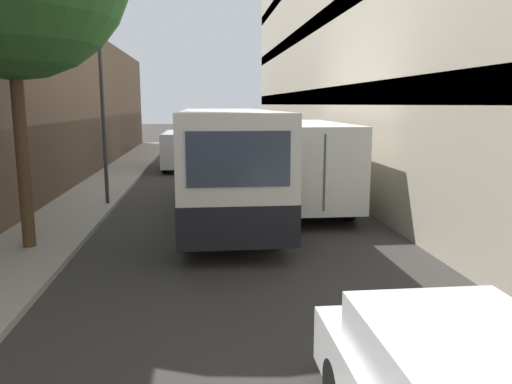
{
  "coord_description": "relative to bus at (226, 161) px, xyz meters",
  "views": [
    {
      "loc": [
        -0.79,
        1.95,
        3.34
      ],
      "look_at": [
        0.26,
        11.75,
        1.6
      ],
      "focal_mm": 35.0,
      "sensor_mm": 36.0,
      "label": 1
    }
  ],
  "objects": [
    {
      "name": "sidewalk_left",
      "position": [
        -4.68,
        -1.78,
        -1.61
      ],
      "size": [
        2.18,
        60.0,
        0.13
      ],
      "color": "#9E998E",
      "rests_on": "ground_plane"
    },
    {
      "name": "panel_van",
      "position": [
        -1.77,
        11.33,
        -0.59
      ],
      "size": [
        1.9,
        4.8,
        1.93
      ],
      "color": "#BCBCC1",
      "rests_on": "ground_plane"
    },
    {
      "name": "street_lamp",
      "position": [
        -3.84,
        1.69,
        3.36
      ],
      "size": [
        0.36,
        0.8,
        7.12
      ],
      "color": "#38383D",
      "rests_on": "sidewalk_left"
    },
    {
      "name": "bus",
      "position": [
        0.0,
        0.0,
        0.0
      ],
      "size": [
        2.54,
        10.29,
        3.17
      ],
      "color": "silver",
      "rests_on": "ground_plane"
    },
    {
      "name": "box_truck",
      "position": [
        2.42,
        1.79,
        -0.14
      ],
      "size": [
        2.46,
        8.54,
        2.76
      ],
      "color": "silver",
      "rests_on": "ground_plane"
    },
    {
      "name": "ground_plane",
      "position": [
        0.09,
        -1.78,
        -1.67
      ],
      "size": [
        150.0,
        150.0,
        0.0
      ],
      "primitive_type": "plane",
      "color": "#33302D"
    }
  ]
}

